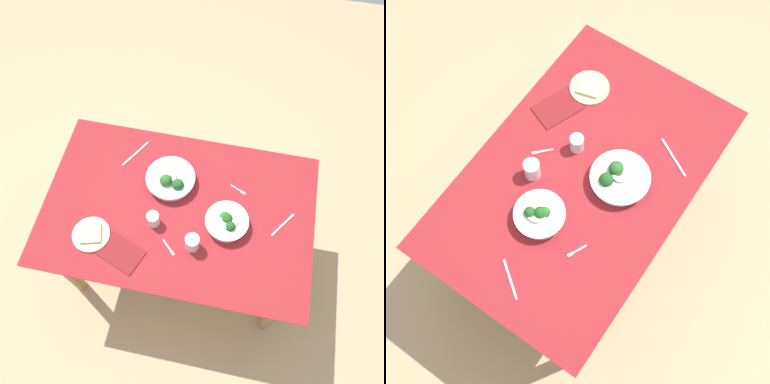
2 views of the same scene
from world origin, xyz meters
The scene contains 12 objects.
ground_plane centered at (0.00, 0.00, 0.00)m, with size 6.00×6.00×0.00m, color tan.
dining_table centered at (0.00, 0.00, 0.65)m, with size 1.45×0.93×0.76m.
broccoli_bowl_far centered at (-0.27, 0.04, 0.80)m, with size 0.23×0.23×0.10m.
broccoli_bowl_near centered at (0.07, -0.15, 0.80)m, with size 0.27×0.27×0.10m.
bread_side_plate centered at (0.41, 0.23, 0.77)m, with size 0.19×0.19×0.03m.
water_glass_center centered at (0.11, 0.10, 0.81)m, with size 0.06×0.06×0.09m, color silver.
water_glass_side centered at (-0.12, 0.19, 0.81)m, with size 0.07×0.07×0.10m, color silver.
fork_by_far_bowl centered at (-0.30, -0.18, 0.76)m, with size 0.09×0.05×0.00m.
fork_by_near_bowl centered at (0.00, 0.22, 0.76)m, with size 0.08×0.08×0.00m.
table_knife_left centered at (-0.56, -0.02, 0.76)m, with size 0.18×0.01×0.00m, color #B7B7BC.
table_knife_right centered at (0.32, -0.29, 0.76)m, with size 0.21×0.01×0.00m, color #B7B7BC.
napkin_folded_upper centered at (0.23, 0.30, 0.77)m, with size 0.22×0.15×0.01m, color maroon.
Camera 2 is at (-0.83, -0.55, 2.95)m, focal length 49.81 mm.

